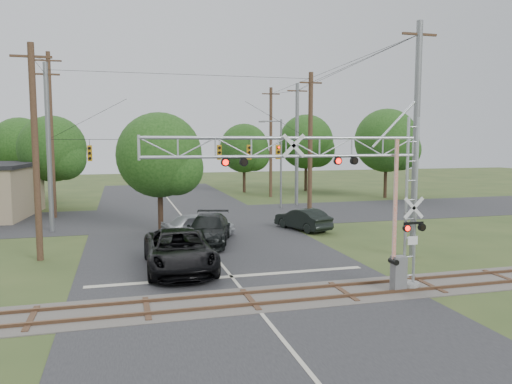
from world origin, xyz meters
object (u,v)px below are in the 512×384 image
object	(u,v)px
traffic_signal_span	(200,149)
car_dark	(208,230)
streetlight	(279,159)
sedan_silver	(199,225)
pickup_black	(179,250)
crossing_gantry	(338,185)

from	to	relation	value
traffic_signal_span	car_dark	distance (m)	8.37
streetlight	sedan_silver	bearing A→B (deg)	-128.41
pickup_black	sedan_silver	size ratio (longest dim) A/B	1.45
crossing_gantry	car_dark	xyz separation A→B (m)	(-3.24, 11.54, -3.66)
pickup_black	traffic_signal_span	bearing A→B (deg)	77.28
pickup_black	car_dark	size ratio (longest dim) A/B	1.16
crossing_gantry	streetlight	xyz separation A→B (m)	(5.68, 25.19, 0.04)
pickup_black	crossing_gantry	bearing A→B (deg)	-44.82
crossing_gantry	traffic_signal_span	bearing A→B (deg)	98.11
pickup_black	streetlight	world-z (taller)	streetlight
traffic_signal_span	car_dark	xyz separation A→B (m)	(-0.62, -6.82, -4.81)
crossing_gantry	sedan_silver	size ratio (longest dim) A/B	2.40
car_dark	sedan_silver	bearing A→B (deg)	114.62
pickup_black	sedan_silver	distance (m)	8.05
car_dark	crossing_gantry	bearing A→B (deg)	-58.07
pickup_black	streetlight	size ratio (longest dim) A/B	0.85
traffic_signal_span	sedan_silver	bearing A→B (deg)	-100.86
sedan_silver	pickup_black	bearing A→B (deg)	150.26
car_dark	streetlight	bearing A→B (deg)	73.08
traffic_signal_span	streetlight	bearing A→B (deg)	39.45
crossing_gantry	pickup_black	size ratio (longest dim) A/B	1.66
traffic_signal_span	car_dark	world-z (taller)	traffic_signal_span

